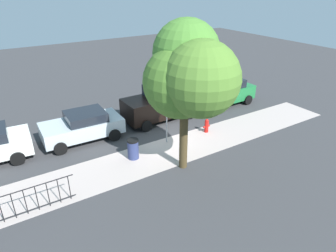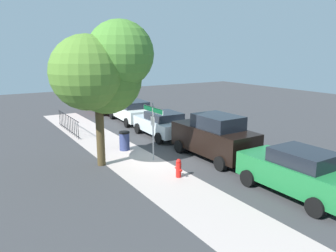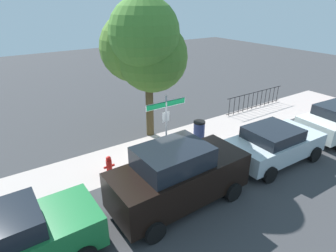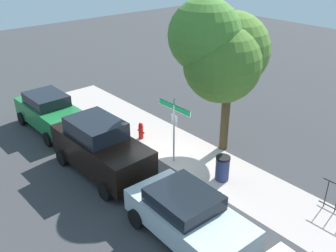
{
  "view_description": "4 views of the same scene",
  "coord_description": "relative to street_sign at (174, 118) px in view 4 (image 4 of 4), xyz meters",
  "views": [
    {
      "loc": [
        7.38,
        12.2,
        7.64
      ],
      "look_at": [
        0.11,
        0.67,
        1.05
      ],
      "focal_mm": 32.46,
      "sensor_mm": 36.0,
      "label": 1
    },
    {
      "loc": [
        -13.03,
        7.63,
        5.04
      ],
      "look_at": [
        -0.25,
        -0.24,
        1.62
      ],
      "focal_mm": 35.31,
      "sensor_mm": 36.0,
      "label": 2
    },
    {
      "loc": [
        -5.66,
        -8.2,
        6.15
      ],
      "look_at": [
        0.07,
        0.35,
        1.49
      ],
      "focal_mm": 30.14,
      "sensor_mm": 36.0,
      "label": 3
    },
    {
      "loc": [
        9.83,
        -8.44,
        8.13
      ],
      "look_at": [
        -0.52,
        0.56,
        1.35
      ],
      "focal_mm": 40.15,
      "sensor_mm": 36.0,
      "label": 4
    }
  ],
  "objects": [
    {
      "name": "street_sign",
      "position": [
        0.0,
        0.0,
        0.0
      ],
      "size": [
        1.8,
        0.07,
        2.75
      ],
      "color": "#9EA0A5",
      "rests_on": "ground_plane"
    },
    {
      "name": "car_black",
      "position": [
        -1.27,
        -2.62,
        -0.91
      ],
      "size": [
        4.56,
        2.12,
        2.14
      ],
      "rotation": [
        0.0,
        0.0,
        0.02
      ],
      "color": "black",
      "rests_on": "ground_plane"
    },
    {
      "name": "ground_plane",
      "position": [
        -0.02,
        -0.4,
        -1.97
      ],
      "size": [
        60.0,
        60.0,
        0.0
      ],
      "primitive_type": "plane",
      "color": "#38383A"
    },
    {
      "name": "car_silver",
      "position": [
        3.53,
        -2.6,
        -1.18
      ],
      "size": [
        4.12,
        2.24,
        1.51
      ],
      "rotation": [
        0.0,
        0.0,
        -0.03
      ],
      "color": "silver",
      "rests_on": "ground_plane"
    },
    {
      "name": "fire_hydrant",
      "position": [
        -2.47,
        0.2,
        -1.58
      ],
      "size": [
        0.42,
        0.22,
        0.78
      ],
      "color": "red",
      "rests_on": "ground_plane"
    },
    {
      "name": "car_green",
      "position": [
        -6.07,
        -2.43,
        -1.09
      ],
      "size": [
        4.2,
        2.01,
        1.71
      ],
      "rotation": [
        0.0,
        0.0,
        0.01
      ],
      "color": "#1D7037",
      "rests_on": "ground_plane"
    },
    {
      "name": "shade_tree",
      "position": [
        0.29,
        2.19,
        2.29
      ],
      "size": [
        3.55,
        4.33,
        6.33
      ],
      "color": "#483A21",
      "rests_on": "ground_plane"
    },
    {
      "name": "sidewalk_strip",
      "position": [
        1.98,
        0.9,
        -1.97
      ],
      "size": [
        24.0,
        2.6,
        0.0
      ],
      "primitive_type": "cube",
      "color": "#B3A29C",
      "rests_on": "ground_plane"
    },
    {
      "name": "trash_bin",
      "position": [
        2.17,
        0.5,
        -1.47
      ],
      "size": [
        0.55,
        0.55,
        0.98
      ],
      "color": "navy",
      "rests_on": "ground_plane"
    }
  ]
}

